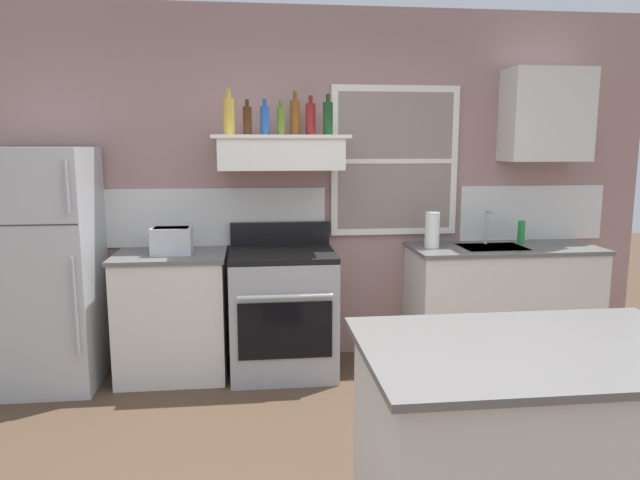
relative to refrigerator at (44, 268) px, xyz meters
The scene contains 19 objects.
back_wall 2.04m from the refrigerator, 11.29° to the left, with size 5.40×0.11×2.70m.
refrigerator is the anchor object (origin of this frame).
counter_left_of_stove 0.93m from the refrigerator, ahead, with size 0.79×0.63×0.91m.
toaster 0.89m from the refrigerator, ahead, with size 0.30×0.20×0.19m.
stove_range 1.69m from the refrigerator, ahead, with size 0.76×0.69×1.09m.
range_hood_shelf 1.83m from the refrigerator, ahead, with size 0.96×0.52×0.24m.
bottle_champagne_gold_foil 1.66m from the refrigerator, ahead, with size 0.08×0.08×0.31m.
bottle_brown_stout 1.75m from the refrigerator, ahead, with size 0.06×0.06×0.24m.
bottle_blue_liqueur 1.85m from the refrigerator, ahead, with size 0.07×0.07×0.25m.
bottle_olive_oil_square 1.94m from the refrigerator, ahead, with size 0.06×0.06×0.24m.
bottle_amber_wine 2.05m from the refrigerator, ahead, with size 0.07×0.07×0.31m.
bottle_red_label_wine 2.15m from the refrigerator, ahead, with size 0.07×0.07×0.28m.
bottle_dark_green_wine 2.25m from the refrigerator, ahead, with size 0.07×0.07×0.29m.
counter_right_with_sink 3.37m from the refrigerator, ahead, with size 1.43×0.63×0.91m.
sink_faucet 3.26m from the refrigerator, ahead, with size 0.03×0.17×0.28m.
paper_towel_roll 2.79m from the refrigerator, ahead, with size 0.11×0.11×0.27m, color white.
dish_soap_bottle 3.54m from the refrigerator, ahead, with size 0.06×0.06×0.18m, color #268C3F.
kitchen_island 3.31m from the refrigerator, 39.40° to the right, with size 1.40×0.90×0.91m.
upper_cabinet_right 3.86m from the refrigerator, ahead, with size 0.64×0.32×0.70m.
Camera 1 is at (-0.46, -2.30, 1.68)m, focal length 32.77 mm.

